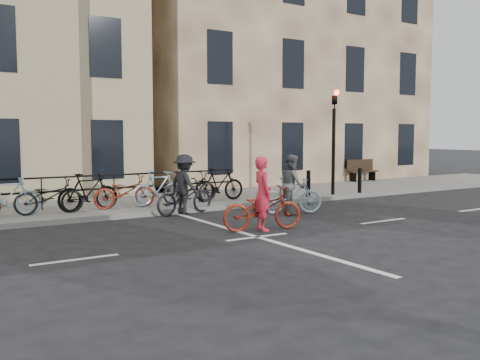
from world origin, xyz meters
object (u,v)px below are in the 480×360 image
traffic_light (334,129)px  cyclist_dark (185,191)px  cyclist_pink (262,205)px  cyclist_grey (292,190)px  bench (361,169)px

traffic_light → cyclist_dark: traffic_light is taller
cyclist_pink → cyclist_grey: 2.75m
cyclist_grey → cyclist_dark: bearing=83.1°
bench → cyclist_pink: cyclist_pink is taller
bench → cyclist_grey: cyclist_grey is taller
cyclist_pink → cyclist_dark: size_ratio=1.03×
cyclist_pink → traffic_light: bearing=-44.6°
bench → traffic_light: bearing=-144.8°
cyclist_pink → cyclist_grey: cyclist_pink is taller
traffic_light → cyclist_pink: traffic_light is taller
cyclist_pink → cyclist_grey: bearing=-40.8°
bench → cyclist_grey: (-8.22, -5.43, 0.02)m
cyclist_grey → traffic_light: bearing=-34.7°
cyclist_pink → cyclist_dark: bearing=19.4°
traffic_light → cyclist_grey: size_ratio=2.15×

